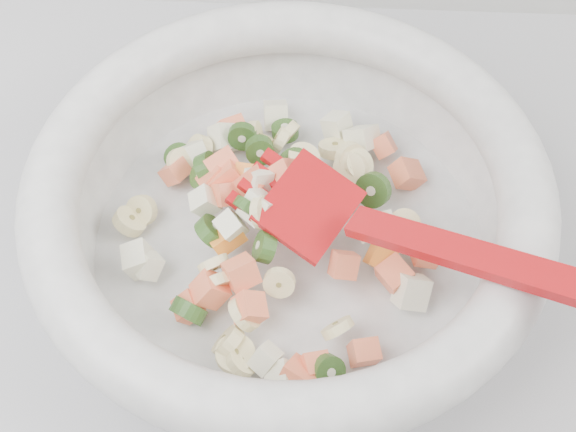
{
  "coord_description": "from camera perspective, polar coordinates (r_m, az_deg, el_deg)",
  "views": [
    {
      "loc": [
        0.2,
        1.1,
        1.43
      ],
      "look_at": [
        0.18,
        1.44,
        0.95
      ],
      "focal_mm": 50.0,
      "sensor_mm": 36.0,
      "label": 1
    }
  ],
  "objects": [
    {
      "name": "counter",
      "position": [
        1.06,
        -10.16,
        -14.76
      ],
      "size": [
        2.0,
        0.6,
        0.9
      ],
      "primitive_type": "cube",
      "color": "#95959A",
      "rests_on": "ground"
    },
    {
      "name": "mixing_bowl",
      "position": [
        0.58,
        0.01,
        0.57
      ],
      "size": [
        0.43,
        0.38,
        0.14
      ],
      "color": "white",
      "rests_on": "counter"
    }
  ]
}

